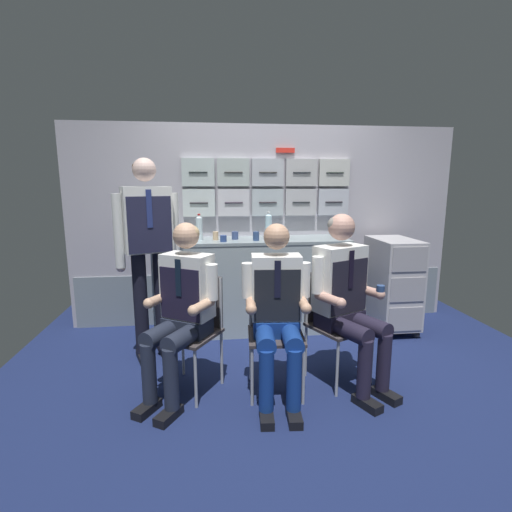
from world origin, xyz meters
TOP-DOWN VIEW (x-y plane):
  - ground at (0.00, 0.00)m, footprint 4.80×4.80m
  - galley_bulkhead at (0.00, 1.37)m, footprint 4.20×0.14m
  - galley_counter at (-0.19, 1.09)m, footprint 2.00×0.53m
  - service_trolley at (1.28, 0.92)m, footprint 0.40×0.65m
  - folding_chair_left at (-0.74, -0.00)m, footprint 0.55×0.55m
  - crew_member_left at (-0.83, -0.14)m, footprint 0.60×0.68m
  - folding_chair_center at (-0.14, -0.09)m, footprint 0.43×0.43m
  - crew_member_center at (-0.16, -0.25)m, footprint 0.49×0.62m
  - folding_chair_right at (0.33, 0.02)m, footprint 0.53×0.53m
  - crew_member_right at (0.39, -0.13)m, footprint 0.59×0.72m
  - crew_member_standing at (-1.14, 0.54)m, footprint 0.52×0.36m
  - water_bottle_clear at (-0.01, 1.11)m, footprint 0.07×0.07m
  - water_bottle_short at (-0.72, 1.09)m, footprint 0.06×0.06m
  - espresso_cup_small at (-0.36, 1.09)m, footprint 0.07×0.07m
  - paper_cup_tan at (-0.56, 1.07)m, footprint 0.06×0.06m
  - coffee_cup_white at (-0.16, 0.97)m, footprint 0.06×0.06m
  - paper_cup_blue at (-0.48, 0.94)m, footprint 0.06×0.06m
  - snack_banana at (-0.86, 1.13)m, footprint 0.17×0.10m

SIDE VIEW (x-z plane):
  - ground at x=0.00m, z-range -0.04..0.00m
  - galley_counter at x=-0.19m, z-range 0.00..0.97m
  - service_trolley at x=1.28m, z-range 0.03..1.01m
  - folding_chair_left at x=-0.74m, z-range 0.10..0.95m
  - folding_chair_center at x=-0.14m, z-range 0.10..0.95m
  - folding_chair_right at x=0.33m, z-range 0.10..0.95m
  - crew_member_center at x=-0.16m, z-range 0.07..1.33m
  - crew_member_left at x=-0.83m, z-range 0.07..1.33m
  - crew_member_right at x=0.39m, z-range 0.08..1.39m
  - snack_banana at x=-0.86m, z-range 0.97..1.01m
  - paper_cup_blue at x=-0.48m, z-range 0.98..1.04m
  - espresso_cup_small at x=-0.36m, z-range 0.98..1.06m
  - paper_cup_tan at x=-0.56m, z-range 0.98..1.06m
  - coffee_cup_white at x=-0.16m, z-range 0.98..1.07m
  - crew_member_standing at x=-1.14m, z-range 0.18..1.93m
  - galley_bulkhead at x=0.00m, z-range 0.00..2.15m
  - water_bottle_short at x=-0.72m, z-range 0.97..1.23m
  - water_bottle_clear at x=-0.01m, z-range 0.97..1.25m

